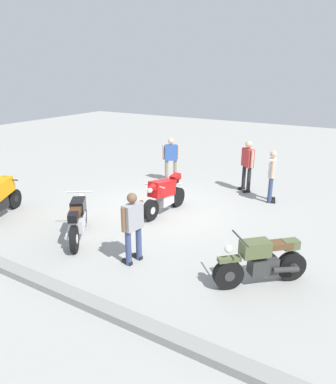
{
  "coord_description": "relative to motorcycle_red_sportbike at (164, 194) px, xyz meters",
  "views": [
    {
      "loc": [
        -5.43,
        8.5,
        4.04
      ],
      "look_at": [
        -0.49,
        0.3,
        0.75
      ],
      "focal_mm": 33.33,
      "sensor_mm": 36.0,
      "label": 1
    }
  ],
  "objects": [
    {
      "name": "person_in_white_shirt",
      "position": [
        -2.41,
        -2.62,
        0.35
      ],
      "size": [
        0.41,
        0.64,
        1.66
      ],
      "rotation": [
        0.0,
        0.0,
        3.41
      ],
      "color": "#384772",
      "rests_on": "ground"
    },
    {
      "name": "person_in_blue_shirt",
      "position": [
        1.46,
        -2.87,
        0.34
      ],
      "size": [
        0.58,
        0.5,
        1.65
      ],
      "rotation": [
        0.0,
        0.0,
        2.17
      ],
      "color": "gray",
      "rests_on": "ground"
    },
    {
      "name": "motorcycle_red_sportbike",
      "position": [
        0.0,
        0.0,
        0.0
      ],
      "size": [
        0.7,
        1.96,
        1.14
      ],
      "rotation": [
        0.0,
        0.0,
        1.52
      ],
      "color": "black",
      "rests_on": "ground"
    },
    {
      "name": "person_in_gray_shirt",
      "position": [
        -0.94,
        2.79,
        0.32
      ],
      "size": [
        0.37,
        0.64,
        1.62
      ],
      "rotation": [
        0.0,
        0.0,
        6.12
      ],
      "color": "#384772",
      "rests_on": "ground"
    },
    {
      "name": "motorcycle_olive_vintage",
      "position": [
        -3.59,
        2.18,
        -0.11
      ],
      "size": [
        1.51,
        1.47,
        1.07
      ],
      "rotation": [
        0.0,
        0.0,
        0.77
      ],
      "color": "black",
      "rests_on": "ground"
    },
    {
      "name": "person_in_red_shirt",
      "position": [
        -1.39,
        -3.22,
        0.43
      ],
      "size": [
        0.58,
        0.55,
        1.77
      ],
      "rotation": [
        0.0,
        0.0,
        0.85
      ],
      "color": "#262628",
      "rests_on": "ground"
    },
    {
      "name": "curb_edge",
      "position": [
        0.24,
        4.48,
        -0.52
      ],
      "size": [
        14.0,
        0.3,
        0.15
      ],
      "primitive_type": "cube",
      "color": "gray",
      "rests_on": "ground"
    },
    {
      "name": "motorcycle_black_cruiser",
      "position": [
        0.95,
        2.54,
        -0.07
      ],
      "size": [
        1.33,
        1.76,
        1.09
      ],
      "rotation": [
        0.0,
        0.0,
        5.34
      ],
      "color": "black",
      "rests_on": "ground"
    },
    {
      "name": "ground_plane",
      "position": [
        0.24,
        -0.12,
        -0.59
      ],
      "size": [
        40.0,
        40.0,
        0.0
      ],
      "primitive_type": "plane",
      "color": "#9E9E99"
    }
  ]
}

